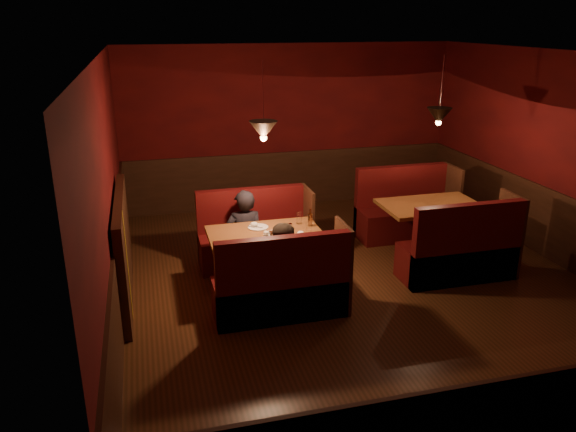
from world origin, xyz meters
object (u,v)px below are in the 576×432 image
object	(u,v)px
second_bench_near	(461,255)
diner_b	(287,253)
second_bench_far	(405,214)
main_table	(266,245)
second_table	(430,217)
main_bench_near	(283,291)
main_bench_far	(255,240)
diner_a	(244,218)

from	to	relation	value
second_bench_near	diner_b	bearing A→B (deg)	-175.89
second_bench_far	main_table	bearing A→B (deg)	-153.72
second_table	second_bench_far	xyz separation A→B (m)	(0.03, 0.84, -0.23)
main_bench_near	diner_b	xyz separation A→B (m)	(0.09, 0.20, 0.37)
main_bench_near	diner_b	bearing A→B (deg)	65.25
main_bench_near	second_bench_far	world-z (taller)	second_bench_far
second_table	main_bench_near	bearing A→B (deg)	-153.94
main_table	second_bench_near	distance (m)	2.59
main_bench_far	second_bench_far	xyz separation A→B (m)	(2.52, 0.45, 0.01)
main_table	second_bench_far	xyz separation A→B (m)	(2.54, 1.25, -0.23)
main_table	second_bench_near	bearing A→B (deg)	-9.54
main_bench_far	main_bench_near	xyz separation A→B (m)	(0.00, -1.61, 0.00)
second_bench_near	second_table	bearing A→B (deg)	92.20
second_table	diner_a	world-z (taller)	diner_a
main_bench_far	second_bench_near	world-z (taller)	second_bench_near
main_table	second_bench_near	size ratio (longest dim) A/B	0.91
main_bench_far	second_bench_far	bearing A→B (deg)	10.05
main_table	diner_a	bearing A→B (deg)	104.07
diner_a	diner_b	distance (m)	1.28
main_table	main_bench_near	world-z (taller)	main_bench_near
main_bench_far	main_bench_near	size ratio (longest dim) A/B	1.00
second_bench_far	diner_a	size ratio (longest dim) A/B	1.05
diner_b	main_bench_far	bearing A→B (deg)	94.12
diner_a	diner_b	size ratio (longest dim) A/B	1.05
second_bench_near	diner_a	size ratio (longest dim) A/B	1.05
main_bench_far	second_table	xyz separation A→B (m)	(2.49, -0.39, 0.25)
main_bench_near	second_bench_far	size ratio (longest dim) A/B	1.00
second_table	main_table	bearing A→B (deg)	-170.63
main_table	main_bench_far	distance (m)	0.84
main_table	second_table	world-z (taller)	main_table
diner_b	main_table	bearing A→B (deg)	100.55
second_bench_far	second_table	bearing A→B (deg)	-92.20
second_bench_near	main_bench_far	bearing A→B (deg)	153.97
main_table	second_bench_far	distance (m)	2.84
second_table	second_bench_far	bearing A→B (deg)	87.80
diner_a	second_bench_far	bearing A→B (deg)	-165.10
second_table	diner_b	distance (m)	2.61
second_bench_near	diner_a	world-z (taller)	diner_a
main_bench_far	diner_b	bearing A→B (deg)	-86.17
main_bench_near	diner_a	bearing A→B (deg)	96.94
main_table	diner_a	size ratio (longest dim) A/B	0.96
second_table	second_bench_near	size ratio (longest dim) A/B	0.90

